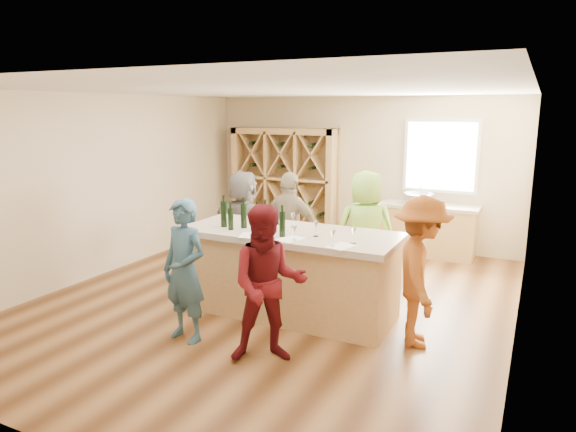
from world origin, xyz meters
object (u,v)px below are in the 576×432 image
at_px(wine_rack, 284,183).
at_px(person_far_left, 244,223).
at_px(tasting_counter_base, 290,275).
at_px(wine_bottle_a, 224,214).
at_px(wine_bottle_e, 265,219).
at_px(person_far_mid, 290,229).
at_px(wine_bottle_b, 231,219).
at_px(wine_bottle_f, 282,224).
at_px(wine_bottle_c, 244,216).
at_px(sink, 418,198).
at_px(person_near_left, 185,271).
at_px(person_far_right, 365,232).
at_px(person_near_right, 268,284).
at_px(person_server, 421,272).
at_px(wine_bottle_d, 257,220).

relative_size(wine_rack, person_far_left, 1.33).
bearing_deg(tasting_counter_base, person_far_left, 140.53).
relative_size(wine_bottle_a, wine_bottle_e, 1.01).
bearing_deg(person_far_mid, wine_bottle_b, 86.86).
bearing_deg(tasting_counter_base, wine_bottle_f, -80.54).
distance_m(wine_bottle_b, wine_bottle_f, 0.74).
bearing_deg(wine_bottle_c, wine_bottle_b, -119.78).
bearing_deg(sink, wine_rack, 178.51).
bearing_deg(wine_bottle_e, person_near_left, -114.64).
xyz_separation_m(wine_rack, person_far_left, (0.54, -2.48, -0.27)).
distance_m(person_far_right, person_far_left, 1.94).
distance_m(person_near_right, wine_bottle_f, 1.05).
xyz_separation_m(wine_bottle_e, person_far_left, (-1.08, 1.28, -0.42)).
relative_size(wine_bottle_c, person_server, 0.19).
height_order(wine_bottle_b, person_far_mid, person_far_mid).
bearing_deg(person_server, wine_bottle_e, 73.61).
distance_m(wine_bottle_a, wine_bottle_f, 0.92).
xyz_separation_m(tasting_counter_base, wine_bottle_b, (-0.69, -0.27, 0.72)).
height_order(person_near_right, person_far_mid, person_far_mid).
xyz_separation_m(wine_bottle_d, person_far_mid, (-0.15, 1.24, -0.39)).
relative_size(tasting_counter_base, person_far_right, 1.49).
distance_m(wine_bottle_c, wine_bottle_f, 0.67).
bearing_deg(wine_bottle_e, person_far_left, 130.30).
bearing_deg(person_server, tasting_counter_base, 67.37).
height_order(tasting_counter_base, person_near_left, person_near_left).
bearing_deg(person_far_right, person_near_left, 30.89).
bearing_deg(person_far_left, sink, -115.12).
height_order(wine_bottle_a, person_server, person_server).
xyz_separation_m(tasting_counter_base, person_near_left, (-0.71, -1.20, 0.31)).
xyz_separation_m(person_server, person_far_right, (-1.06, 1.33, 0.04)).
height_order(wine_rack, wine_bottle_c, wine_rack).
bearing_deg(wine_bottle_e, person_far_mid, 101.83).
relative_size(tasting_counter_base, wine_bottle_d, 8.76).
xyz_separation_m(wine_bottle_c, person_near_left, (-0.11, -1.09, -0.43)).
height_order(person_server, wine_bottle_f, person_server).
bearing_deg(wine_bottle_c, wine_bottle_d, -22.47).
xyz_separation_m(person_server, wine_bottle_f, (-1.62, -0.13, 0.40)).
xyz_separation_m(wine_bottle_a, wine_bottle_f, (0.91, -0.13, -0.02)).
bearing_deg(wine_bottle_d, person_server, 1.32).
distance_m(person_far_mid, person_far_left, 0.83).
bearing_deg(person_near_right, tasting_counter_base, 76.27).
bearing_deg(wine_bottle_d, person_far_right, 55.38).
height_order(wine_bottle_b, person_server, person_server).
bearing_deg(person_far_right, wine_bottle_f, 39.18).
xyz_separation_m(wine_bottle_c, person_far_mid, (0.10, 1.14, -0.40)).
xyz_separation_m(sink, wine_bottle_c, (-1.43, -3.61, 0.22)).
bearing_deg(wine_bottle_f, person_near_left, -130.17).
distance_m(wine_bottle_e, person_far_left, 1.73).
relative_size(sink, person_server, 0.33).
distance_m(wine_rack, wine_bottle_b, 4.02).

